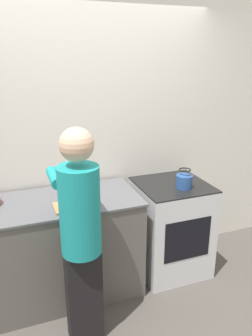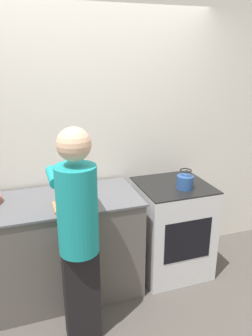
{
  "view_description": "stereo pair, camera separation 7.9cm",
  "coord_description": "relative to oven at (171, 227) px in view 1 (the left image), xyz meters",
  "views": [
    {
      "loc": [
        -0.64,
        -2.22,
        2.07
      ],
      "look_at": [
        0.27,
        0.23,
        1.17
      ],
      "focal_mm": 35.0,
      "sensor_mm": 36.0,
      "label": 1
    },
    {
      "loc": [
        -0.57,
        -2.24,
        2.07
      ],
      "look_at": [
        0.27,
        0.23,
        1.17
      ],
      "focal_mm": 35.0,
      "sensor_mm": 36.0,
      "label": 2
    }
  ],
  "objects": [
    {
      "name": "counter",
      "position": [
        -1.14,
        0.0,
        0.0
      ],
      "size": [
        1.5,
        0.68,
        0.92
      ],
      "color": "#5B5651",
      "rests_on": "ground_plane"
    },
    {
      "name": "cutting_board",
      "position": [
        -0.98,
        -0.17,
        0.47
      ],
      "size": [
        0.32,
        0.21,
        0.02
      ],
      "color": "#A87A4C",
      "rests_on": "counter"
    },
    {
      "name": "wall_back",
      "position": [
        -0.78,
        0.39,
        0.84
      ],
      "size": [
        8.0,
        0.05,
        2.6
      ],
      "color": "silver",
      "rests_on": "ground_plane"
    },
    {
      "name": "bowl_prep",
      "position": [
        -0.87,
        0.21,
        0.5
      ],
      "size": [
        0.19,
        0.19,
        0.07
      ],
      "color": "#9E4738",
      "rests_on": "counter"
    },
    {
      "name": "ground_plane",
      "position": [
        -0.78,
        -0.32,
        -0.46
      ],
      "size": [
        12.0,
        12.0,
        0.0
      ],
      "primitive_type": "plane",
      "color": "#4C4742"
    },
    {
      "name": "person",
      "position": [
        -1.02,
        -0.55,
        0.46
      ],
      "size": [
        0.32,
        0.56,
        1.65
      ],
      "color": "black",
      "rests_on": "ground_plane"
    },
    {
      "name": "kettle",
      "position": [
        0.05,
        -0.12,
        0.54
      ],
      "size": [
        0.15,
        0.15,
        0.18
      ],
      "color": "#284C8C",
      "rests_on": "oven"
    },
    {
      "name": "knife",
      "position": [
        -0.95,
        -0.15,
        0.48
      ],
      "size": [
        0.25,
        0.11,
        0.01
      ],
      "rotation": [
        0.0,
        0.0,
        -0.33
      ],
      "color": "silver",
      "rests_on": "cutting_board"
    },
    {
      "name": "oven",
      "position": [
        0.0,
        0.0,
        0.0
      ],
      "size": [
        0.66,
        0.65,
        0.92
      ],
      "color": "silver",
      "rests_on": "ground_plane"
    }
  ]
}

